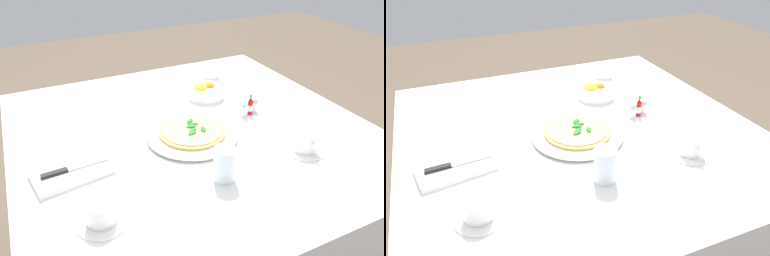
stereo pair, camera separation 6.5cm
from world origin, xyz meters
TOP-DOWN VIEW (x-y plane):
  - dining_table at (0.00, 0.00)m, footprint 1.23×1.23m
  - pizza_plate at (-0.03, -0.05)m, footprint 0.31×0.31m
  - pizza at (-0.03, -0.05)m, footprint 0.23×0.23m
  - coffee_cup_right_edge at (0.29, 0.39)m, footprint 0.13×0.13m
  - coffee_cup_near_left at (0.26, -0.29)m, footprint 0.13×0.13m
  - coffee_cup_far_right at (-0.40, -0.32)m, footprint 0.13×0.13m
  - water_glass_far_left at (-0.04, -0.30)m, footprint 0.07×0.07m
  - napkin_folded at (-0.44, -0.09)m, footprint 0.24×0.16m
  - dinner_knife at (-0.43, -0.09)m, footprint 0.20×0.03m
  - citrus_bowl at (0.17, 0.22)m, footprint 0.15×0.15m
  - hot_sauce_bottle at (0.25, 0.01)m, footprint 0.02×0.02m
  - salt_shaker at (0.28, 0.02)m, footprint 0.03×0.03m
  - pepper_shaker at (0.22, -0.00)m, footprint 0.03×0.03m

SIDE VIEW (x-z plane):
  - dining_table at x=0.00m, z-range 0.25..0.99m
  - napkin_folded at x=-0.44m, z-range 0.74..0.76m
  - pizza_plate at x=-0.03m, z-range 0.74..0.76m
  - dinner_knife at x=-0.43m, z-range 0.76..0.77m
  - pizza at x=-0.03m, z-range 0.75..0.77m
  - salt_shaker at x=0.28m, z-range 0.73..0.79m
  - pepper_shaker at x=0.22m, z-range 0.73..0.79m
  - citrus_bowl at x=0.17m, z-range 0.73..0.80m
  - coffee_cup_right_edge at x=0.29m, z-range 0.73..0.80m
  - coffee_cup_near_left at x=0.26m, z-range 0.73..0.80m
  - coffee_cup_far_right at x=-0.40m, z-range 0.73..0.80m
  - hot_sauce_bottle at x=0.25m, z-range 0.73..0.81m
  - water_glass_far_left at x=-0.04m, z-range 0.73..0.83m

